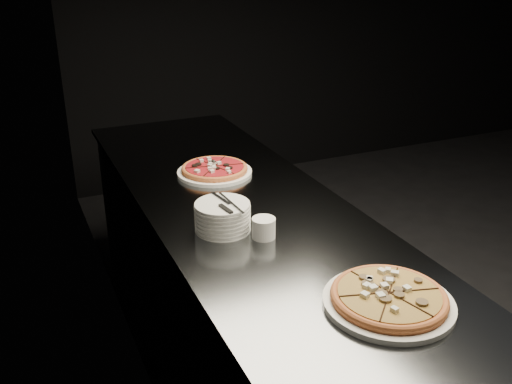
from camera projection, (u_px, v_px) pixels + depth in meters
name	position (u px, v px, depth m)	size (l,w,h in m)	color
wall_left	(137.00, 87.00, 1.86)	(0.02, 5.00, 2.80)	black
wall_back	(356.00, 2.00, 4.90)	(5.00, 0.02, 2.80)	black
counter	(244.00, 303.00, 2.37)	(0.74, 2.44, 0.92)	#5C5F63
pizza_mushroom	(389.00, 298.00, 1.54)	(0.39, 0.39, 0.04)	white
pizza_tomato	(215.00, 170.00, 2.45)	(0.34, 0.34, 0.04)	white
plate_stack	(223.00, 217.00, 1.95)	(0.19, 0.19, 0.10)	white
cutlery	(226.00, 204.00, 1.92)	(0.07, 0.20, 0.01)	silver
ramekin	(264.00, 227.00, 1.91)	(0.08, 0.08, 0.07)	white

